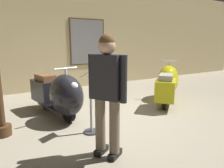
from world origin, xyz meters
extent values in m
plane|color=gray|center=(0.00, 0.00, 0.00)|extent=(60.00, 60.00, 0.00)
cube|color=#CCB784|center=(0.00, 3.48, 1.78)|extent=(18.00, 0.20, 3.57)
cube|color=brown|center=(0.79, 3.36, 1.56)|extent=(1.29, 0.03, 1.57)
cube|color=gray|center=(0.79, 3.35, 1.56)|extent=(1.21, 0.01, 1.49)
cylinder|color=black|center=(-0.97, 0.38, 0.22)|extent=(0.17, 0.45, 0.44)
cylinder|color=silver|center=(-0.97, 0.38, 0.22)|extent=(0.14, 0.21, 0.20)
cylinder|color=black|center=(-1.16, 1.41, 0.22)|extent=(0.17, 0.45, 0.44)
cylinder|color=silver|center=(-1.16, 1.41, 0.22)|extent=(0.14, 0.21, 0.20)
cube|color=black|center=(-1.07, 0.89, 0.20)|extent=(0.59, 1.10, 0.06)
ellipsoid|color=black|center=(-0.98, 0.43, 0.53)|extent=(0.74, 1.02, 0.84)
cube|color=black|center=(-1.16, 1.36, 0.46)|extent=(0.58, 0.82, 0.48)
cube|color=brown|center=(-1.16, 1.36, 0.77)|extent=(0.40, 0.58, 0.13)
sphere|color=silver|center=(-0.92, 0.13, 0.76)|extent=(0.17, 0.17, 0.17)
cylinder|color=silver|center=(-0.97, 0.40, 0.92)|extent=(0.05, 0.05, 0.31)
cylinder|color=silver|center=(-0.97, 0.40, 1.07)|extent=(0.48, 0.13, 0.04)
cylinder|color=black|center=(2.06, 0.70, 0.22)|extent=(0.38, 0.35, 0.44)
cylinder|color=silver|center=(2.06, 0.70, 0.22)|extent=(0.22, 0.21, 0.20)
cylinder|color=black|center=(1.29, 0.02, 0.22)|extent=(0.38, 0.35, 0.44)
cylinder|color=silver|center=(1.29, 0.02, 0.22)|extent=(0.22, 0.21, 0.20)
cube|color=gold|center=(1.67, 0.36, 0.20)|extent=(1.03, 0.98, 0.05)
ellipsoid|color=gold|center=(2.02, 0.67, 0.53)|extent=(1.06, 1.03, 0.83)
cube|color=gold|center=(1.32, 0.05, 0.46)|extent=(0.84, 0.82, 0.48)
cube|color=gray|center=(1.32, 0.05, 0.76)|extent=(0.59, 0.57, 0.13)
sphere|color=silver|center=(2.25, 0.87, 0.75)|extent=(0.16, 0.16, 0.16)
cylinder|color=silver|center=(2.04, 0.69, 0.91)|extent=(0.05, 0.05, 0.30)
cylinder|color=silver|center=(2.04, 0.69, 1.06)|extent=(0.34, 0.38, 0.03)
cylinder|color=#472D19|center=(-2.14, 0.34, 0.09)|extent=(0.28, 0.28, 0.18)
cube|color=black|center=(-0.83, -1.20, 0.04)|extent=(0.28, 0.22, 0.08)
cylinder|color=#72604C|center=(-0.85, -1.22, 0.50)|extent=(0.14, 0.14, 0.83)
cube|color=black|center=(-0.95, -1.02, 0.04)|extent=(0.28, 0.22, 0.08)
cylinder|color=#72604C|center=(-0.96, -1.03, 0.50)|extent=(0.14, 0.14, 0.83)
cube|color=#232328|center=(-0.90, -1.12, 1.12)|extent=(0.37, 0.43, 0.59)
cylinder|color=#232328|center=(-0.78, -1.32, 1.11)|extent=(0.09, 0.09, 0.61)
cylinder|color=#232328|center=(-1.03, -0.92, 1.11)|extent=(0.09, 0.09, 0.61)
sphere|color=tan|center=(-0.90, -1.12, 1.52)|extent=(0.22, 0.22, 0.22)
sphere|color=brown|center=(-0.90, -1.12, 1.57)|extent=(0.20, 0.20, 0.20)
cylinder|color=#333338|center=(-0.78, -0.31, 0.01)|extent=(0.28, 0.28, 0.02)
cylinder|color=#A5A5AD|center=(-0.78, -0.31, 0.53)|extent=(0.04, 0.04, 1.01)
cube|color=silver|center=(-0.78, -0.31, 1.05)|extent=(0.39, 0.35, 0.12)
camera|label=1|loc=(-2.19, -3.46, 1.58)|focal=33.35mm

